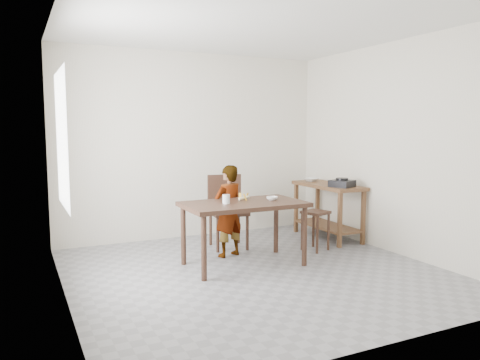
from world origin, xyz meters
name	(u,v)px	position (x,y,z in m)	size (l,w,h in m)	color
floor	(256,274)	(0.00, 0.00, -0.02)	(4.00, 4.00, 0.04)	gray
ceiling	(256,22)	(0.00, 0.00, 2.72)	(4.00, 4.00, 0.04)	white
wall_back	(192,146)	(0.00, 2.02, 1.35)	(4.00, 0.04, 2.70)	silver
wall_front	(390,165)	(0.00, -2.02, 1.35)	(4.00, 0.04, 2.70)	silver
wall_left	(58,157)	(-2.02, 0.00, 1.35)	(0.04, 4.00, 2.70)	silver
wall_right	(396,148)	(2.02, 0.00, 1.35)	(0.04, 4.00, 2.70)	silver
window_pane	(62,140)	(-1.97, 0.20, 1.50)	(0.02, 1.10, 1.30)	white
dining_table	(244,234)	(0.00, 0.30, 0.38)	(1.40, 0.80, 0.75)	#392318
prep_counter	(328,211)	(1.72, 1.00, 0.40)	(0.50, 1.20, 0.80)	brown
child	(228,211)	(0.00, 0.73, 0.58)	(0.42, 0.28, 1.15)	white
dining_chair	(228,212)	(0.18, 1.12, 0.49)	(0.47, 0.47, 0.97)	#392318
stool	(315,231)	(1.15, 0.50, 0.26)	(0.30, 0.30, 0.53)	#392318
glass_tumbler	(226,199)	(-0.23, 0.29, 0.80)	(0.08, 0.08, 0.11)	white
small_bowl	(272,198)	(0.37, 0.30, 0.77)	(0.14, 0.14, 0.04)	silver
banana	(244,198)	(0.08, 0.46, 0.78)	(0.16, 0.11, 0.06)	yellow
serving_bowl	(311,180)	(1.67, 1.37, 0.83)	(0.21, 0.21, 0.05)	silver
gas_burner	(342,183)	(1.68, 0.63, 0.85)	(0.28, 0.28, 0.09)	black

